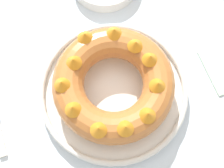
# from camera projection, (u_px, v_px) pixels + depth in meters

# --- Properties ---
(ground_plane) EXTENTS (8.00, 8.00, 0.00)m
(ground_plane) POSITION_uv_depth(u_px,v_px,m) (113.00, 147.00, 1.40)
(ground_plane) COLOR #4C4742
(dining_table) EXTENTS (1.49, 1.23, 0.77)m
(dining_table) POSITION_uv_depth(u_px,v_px,m) (114.00, 105.00, 0.74)
(dining_table) COLOR silver
(dining_table) RESTS_ON ground_plane
(serving_dish) EXTENTS (0.31, 0.31, 0.03)m
(serving_dish) POSITION_uv_depth(u_px,v_px,m) (112.00, 91.00, 0.66)
(serving_dish) COLOR white
(serving_dish) RESTS_ON dining_table
(bundt_cake) EXTENTS (0.24, 0.24, 0.08)m
(bundt_cake) POSITION_uv_depth(u_px,v_px,m) (112.00, 84.00, 0.61)
(bundt_cake) COLOR #C67538
(bundt_cake) RESTS_ON serving_dish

